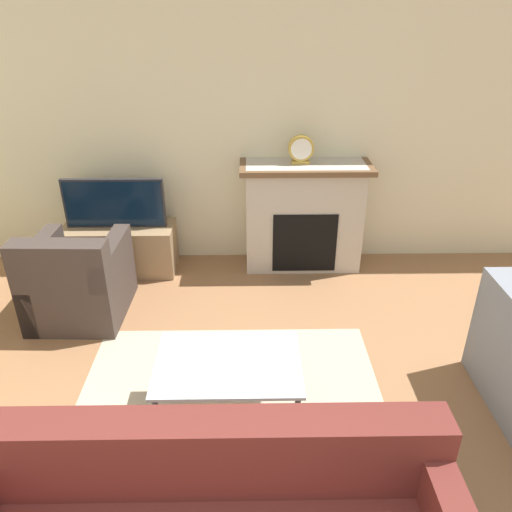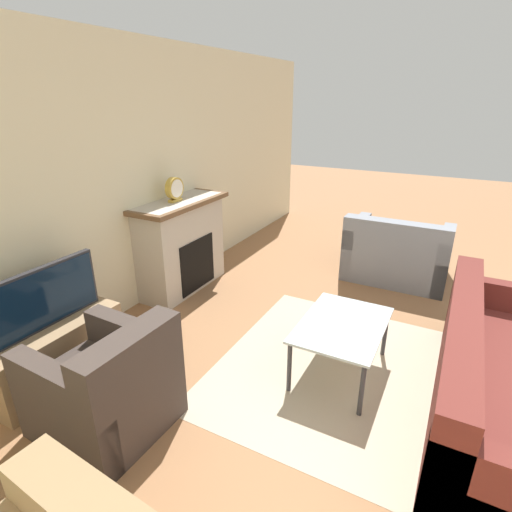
# 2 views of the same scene
# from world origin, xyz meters

# --- Properties ---
(wall_back) EXTENTS (8.94, 0.06, 2.70)m
(wall_back) POSITION_xyz_m (0.00, 4.46, 1.35)
(wall_back) COLOR beige
(wall_back) RESTS_ON ground_plane
(area_rug) EXTENTS (2.10, 1.84, 0.00)m
(area_rug) POSITION_xyz_m (0.13, 2.15, 0.00)
(area_rug) COLOR #B7A88E
(area_rug) RESTS_ON ground_plane
(fireplace) EXTENTS (1.25, 0.48, 1.07)m
(fireplace) POSITION_xyz_m (0.81, 4.22, 0.56)
(fireplace) COLOR #BCB2A3
(fireplace) RESTS_ON ground_plane
(tv_stand) EXTENTS (1.07, 0.45, 0.48)m
(tv_stand) POSITION_xyz_m (-1.01, 4.13, 0.24)
(tv_stand) COLOR #997A56
(tv_stand) RESTS_ON ground_plane
(tv) EXTENTS (0.95, 0.06, 0.48)m
(tv) POSITION_xyz_m (-1.01, 4.12, 0.72)
(tv) COLOR #232328
(tv) RESTS_ON tv_stand
(couch_sectional) EXTENTS (2.17, 0.93, 0.82)m
(couch_sectional) POSITION_xyz_m (0.07, 0.96, 0.29)
(couch_sectional) COLOR #5B231E
(couch_sectional) RESTS_ON ground_plane
(couch_loveseat) EXTENTS (0.92, 1.20, 0.82)m
(couch_loveseat) POSITION_xyz_m (2.28, 2.04, 0.29)
(couch_loveseat) COLOR gray
(couch_loveseat) RESTS_ON ground_plane
(armchair_accent) EXTENTS (0.77, 0.84, 0.82)m
(armchair_accent) POSITION_xyz_m (-1.18, 3.33, 0.30)
(armchair_accent) COLOR #3D332D
(armchair_accent) RESTS_ON ground_plane
(coffee_table) EXTENTS (0.90, 0.64, 0.46)m
(coffee_table) POSITION_xyz_m (0.13, 2.11, 0.41)
(coffee_table) COLOR #333338
(coffee_table) RESTS_ON ground_plane
(mantel_clock) EXTENTS (0.24, 0.07, 0.27)m
(mantel_clock) POSITION_xyz_m (0.75, 4.22, 1.21)
(mantel_clock) COLOR #B79338
(mantel_clock) RESTS_ON fireplace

